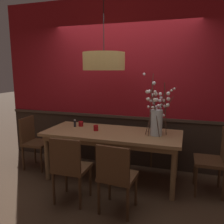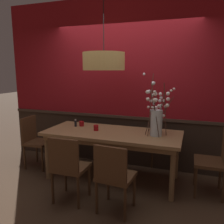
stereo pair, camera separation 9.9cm
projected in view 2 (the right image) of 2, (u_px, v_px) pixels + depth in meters
The scene contains 14 objects.
ground_plane at pixel (112, 178), 3.74m from camera, with size 24.00×24.00×0.00m, color #422D1E.
back_wall at pixel (125, 85), 4.10m from camera, with size 4.67×0.14×2.95m.
dining_table at pixel (112, 137), 3.61m from camera, with size 2.11×0.88×0.77m.
chair_near_side_right at pixel (114, 174), 2.75m from camera, with size 0.45×0.43×0.88m.
chair_far_side_left at pixel (112, 132), 4.52m from camera, with size 0.48×0.47×0.95m.
chair_head_west_end at pixel (35, 139), 4.12m from camera, with size 0.43×0.42×0.91m.
chair_near_side_left at pixel (68, 165), 2.98m from camera, with size 0.44×0.40×0.90m.
chair_far_side_right at pixel (146, 135), 4.32m from camera, with size 0.44×0.41×0.93m.
chair_head_east_end at pixel (216, 159), 3.17m from camera, with size 0.41×0.45×0.93m.
vase_with_blossoms at pixel (156, 119), 3.35m from camera, with size 0.46×0.42×0.91m.
candle_holder_nearer_center at pixel (96, 128), 3.66m from camera, with size 0.08×0.08×0.09m.
candle_holder_nearer_edge at pixel (82, 124), 3.95m from camera, with size 0.08×0.08×0.09m.
condiment_bottle at pixel (76, 123), 3.92m from camera, with size 0.04×0.04×0.12m.
pendant_lamp at pixel (104, 61), 3.36m from camera, with size 0.61×0.61×1.24m.
Camera 2 is at (1.17, -3.28, 1.73)m, focal length 37.14 mm.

